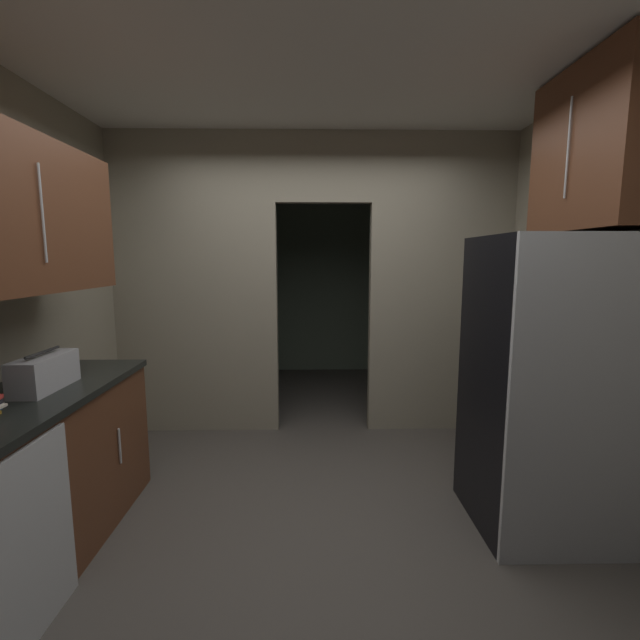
% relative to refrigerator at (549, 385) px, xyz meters
% --- Properties ---
extents(ground, '(20.00, 20.00, 0.00)m').
position_rel_refrigerator_xyz_m(ground, '(-1.38, -0.02, -0.87)').
color(ground, '#47423D').
extents(kitchen_overhead_slab, '(4.00, 7.12, 0.06)m').
position_rel_refrigerator_xyz_m(kitchen_overhead_slab, '(-1.38, 0.44, 1.87)').
color(kitchen_overhead_slab, silver).
extents(kitchen_partition, '(3.60, 0.12, 2.71)m').
position_rel_refrigerator_xyz_m(kitchen_partition, '(-1.40, 1.54, 0.56)').
color(kitchen_partition, gray).
rests_on(kitchen_partition, ground).
extents(adjoining_room_shell, '(3.60, 2.28, 2.71)m').
position_rel_refrigerator_xyz_m(adjoining_room_shell, '(-1.38, 3.15, 0.49)').
color(adjoining_room_shell, slate).
rests_on(adjoining_room_shell, ground).
extents(refrigerator, '(0.81, 0.78, 1.73)m').
position_rel_refrigerator_xyz_m(refrigerator, '(0.00, 0.00, 0.00)').
color(refrigerator, black).
rests_on(refrigerator, ground).
extents(lower_cabinet_run, '(0.62, 1.68, 0.90)m').
position_rel_refrigerator_xyz_m(lower_cabinet_run, '(-2.87, -0.29, -0.41)').
color(lower_cabinet_run, brown).
rests_on(lower_cabinet_run, ground).
extents(dishwasher, '(0.02, 0.56, 0.84)m').
position_rel_refrigerator_xyz_m(dishwasher, '(-2.57, -0.76, -0.45)').
color(dishwasher, '#B7BABC').
rests_on(dishwasher, ground).
extents(upper_cabinet_counterside, '(0.36, 1.51, 0.78)m').
position_rel_refrigerator_xyz_m(upper_cabinet_counterside, '(-2.87, -0.29, 0.95)').
color(upper_cabinet_counterside, brown).
extents(upper_cabinet_fridgeside, '(0.36, 0.90, 0.92)m').
position_rel_refrigerator_xyz_m(upper_cabinet_fridgeside, '(0.25, 0.10, 1.36)').
color(upper_cabinet_fridgeside, brown).
extents(boombox, '(0.17, 0.41, 0.21)m').
position_rel_refrigerator_xyz_m(boombox, '(-2.84, -0.14, 0.13)').
color(boombox, '#B2B2B7').
rests_on(boombox, lower_cabinet_run).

